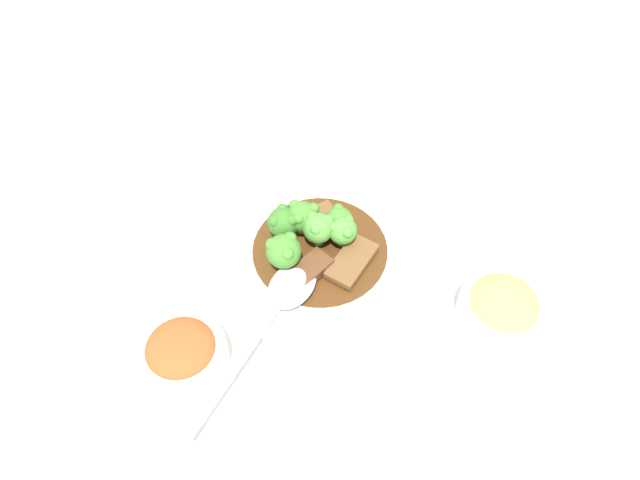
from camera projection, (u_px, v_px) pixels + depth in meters
ground_plane at (320, 257)px, 0.77m from camera, size 4.00×4.00×0.00m
main_plate at (320, 252)px, 0.76m from camera, size 0.27×0.27×0.02m
beef_strip_0 at (319, 219)px, 0.77m from camera, size 0.05×0.05×0.01m
beef_strip_1 at (352, 261)px, 0.74m from camera, size 0.08×0.08×0.01m
beef_strip_2 at (309, 270)px, 0.73m from camera, size 0.06×0.05×0.01m
broccoli_floret_0 at (319, 228)px, 0.74m from camera, size 0.04×0.04×0.05m
broccoli_floret_1 at (284, 251)px, 0.71m from camera, size 0.04×0.04×0.05m
broccoli_floret_2 at (283, 222)px, 0.75m from camera, size 0.04×0.04×0.04m
broccoli_floret_3 at (302, 216)px, 0.75m from camera, size 0.04×0.04×0.05m
broccoli_floret_4 at (343, 231)px, 0.74m from camera, size 0.03×0.03×0.04m
broccoli_floret_5 at (339, 220)px, 0.75m from camera, size 0.03×0.03×0.04m
serving_spoon at (285, 296)px, 0.70m from camera, size 0.18×0.20×0.01m
side_bowl_kimchi at (183, 354)px, 0.66m from camera, size 0.09×0.09×0.05m
side_bowl_appetizer at (502, 309)px, 0.69m from camera, size 0.10×0.10×0.05m
sauce_dish at (256, 138)px, 0.89m from camera, size 0.08×0.08×0.01m
paper_napkin at (383, 138)px, 0.89m from camera, size 0.14×0.10×0.01m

